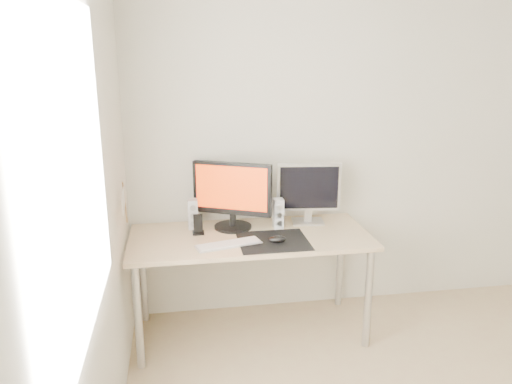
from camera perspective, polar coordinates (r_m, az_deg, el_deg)
wall_back at (r=3.80m, az=12.52°, el=5.32°), size 3.50×0.00×3.50m
wall_left at (r=1.87m, az=-19.60°, el=-5.99°), size 0.00×3.50×3.50m
window_pane at (r=1.80m, az=-19.95°, el=1.45°), size 0.00×1.30×1.30m
mousepad at (r=3.24m, az=1.98°, el=-5.62°), size 0.45×0.40×0.00m
mouse at (r=3.21m, az=2.44°, el=-5.42°), size 0.11×0.07×0.04m
desk at (r=3.38m, az=-0.66°, el=-6.18°), size 1.60×0.70×0.73m
main_monitor at (r=3.40m, az=-2.74°, el=-0.12°), size 0.52×0.34×0.47m
second_monitor at (r=3.53m, az=6.04°, el=0.18°), size 0.45×0.18×0.43m
speaker_left at (r=3.46m, az=-7.22°, el=-2.53°), size 0.07×0.08×0.21m
speaker_right at (r=3.45m, az=2.56°, el=-2.46°), size 0.07×0.08×0.21m
keyboard at (r=3.18m, az=-3.14°, el=-5.97°), size 0.44×0.22×0.02m
phone_dock at (r=3.38m, az=-6.62°, el=-4.11°), size 0.08×0.07×0.14m
pennant at (r=3.09m, az=-14.87°, el=-1.03°), size 0.01×0.23×0.29m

